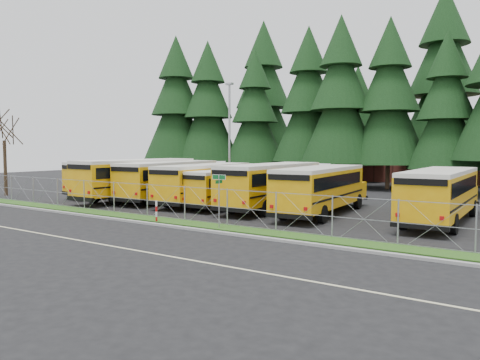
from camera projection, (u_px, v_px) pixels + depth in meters
name	position (u px, v px, depth m)	size (l,w,h in m)	color
ground	(209.00, 220.00, 27.02)	(120.00, 120.00, 0.00)	black
curb	(173.00, 227.00, 24.46)	(50.00, 0.25, 0.12)	gray
grass_verge	(190.00, 223.00, 25.62)	(50.00, 1.40, 0.06)	#1E4A15
road_lane_line	(97.00, 243.00, 20.43)	(50.00, 0.12, 0.01)	beige
chainlink_fence	(198.00, 205.00, 26.13)	(44.00, 0.10, 2.00)	#989AA0
brick_building	(453.00, 157.00, 56.43)	(22.00, 10.00, 6.00)	brown
bus_0	(127.00, 178.00, 40.60)	(2.71, 11.50, 3.01)	orange
bus_1	(141.00, 180.00, 37.19)	(2.92, 12.37, 3.24)	orange
bus_2	(172.00, 181.00, 36.82)	(2.77, 11.75, 3.08)	orange
bus_3	(207.00, 184.00, 34.75)	(2.66, 11.25, 2.95)	orange
bus_4	(237.00, 188.00, 33.09)	(2.38, 10.07, 2.64)	orange
bus_5	(274.00, 186.00, 31.69)	(2.79, 11.81, 3.10)	orange
bus_6	(323.00, 191.00, 29.15)	(2.70, 11.42, 2.99)	orange
bus_east	(441.00, 196.00, 25.84)	(2.68, 11.37, 2.98)	orange
street_sign	(219.00, 190.00, 23.95)	(0.84, 0.55, 2.81)	#989AA0
striped_bollard	(156.00, 212.00, 26.22)	(0.11, 0.11, 1.20)	#B20C0C
light_standard	(229.00, 133.00, 43.40)	(0.70, 0.35, 10.14)	#989AA0
conifer_0	(177.00, 108.00, 59.99)	(8.34, 8.34, 18.44)	black
conifer_1	(208.00, 111.00, 58.35)	(7.88, 7.88, 17.42)	black
conifer_2	(255.00, 116.00, 56.49)	(7.23, 7.23, 15.98)	black
conifer_3	(308.00, 105.00, 53.13)	(8.10, 8.10, 17.92)	black
conifer_4	(340.00, 102.00, 48.21)	(8.04, 8.04, 17.79)	black
conifer_5	(389.00, 103.00, 46.45)	(7.74, 7.74, 17.13)	black
conifer_6	(446.00, 112.00, 42.69)	(6.73, 6.73, 14.88)	black
conifer_10	(263.00, 100.00, 62.02)	(9.44, 9.44, 20.88)	black
conifer_11	(357.00, 124.00, 56.88)	(6.37, 6.37, 14.10)	black
conifer_12	(443.00, 86.00, 50.81)	(9.82, 9.82, 21.72)	black
bare_tree_1	(5.00, 156.00, 40.55)	(4.80, 4.80, 6.86)	black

